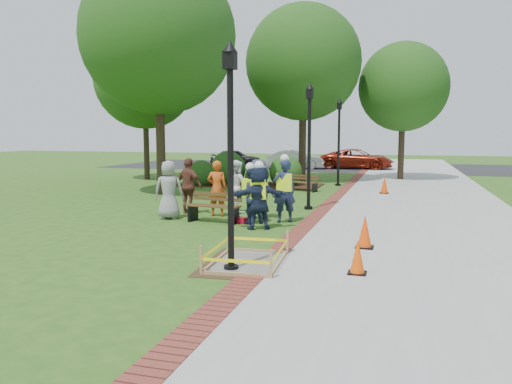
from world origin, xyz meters
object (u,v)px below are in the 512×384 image
(hivis_worker_c, at_px, (250,193))
(hivis_worker_a, at_px, (259,195))
(bench_near, at_px, (214,213))
(cone_front, at_px, (357,258))
(wet_concrete_pad, at_px, (248,252))
(lamp_near, at_px, (230,139))
(hivis_worker_b, at_px, (284,189))

(hivis_worker_c, bearing_deg, hivis_worker_a, -56.96)
(hivis_worker_a, relative_size, hivis_worker_c, 1.06)
(bench_near, xyz_separation_m, cone_front, (4.52, -4.31, 0.05))
(wet_concrete_pad, distance_m, cone_front, 2.17)
(wet_concrete_pad, bearing_deg, lamp_near, -105.51)
(hivis_worker_a, bearing_deg, hivis_worker_c, 123.04)
(lamp_near, height_order, hivis_worker_a, lamp_near)
(wet_concrete_pad, xyz_separation_m, cone_front, (2.17, -0.15, 0.09))
(wet_concrete_pad, relative_size, hivis_worker_a, 1.30)
(lamp_near, bearing_deg, bench_near, 114.97)
(wet_concrete_pad, xyz_separation_m, hivis_worker_a, (-0.78, 3.53, 0.69))
(cone_front, bearing_deg, wet_concrete_pad, 176.02)
(cone_front, xyz_separation_m, hivis_worker_c, (-3.43, 4.42, 0.56))
(wet_concrete_pad, relative_size, cone_front, 3.64)
(bench_near, distance_m, hivis_worker_a, 1.81)
(cone_front, distance_m, hivis_worker_c, 5.63)
(hivis_worker_b, bearing_deg, wet_concrete_pad, -85.54)
(cone_front, bearing_deg, bench_near, 136.30)
(hivis_worker_a, bearing_deg, bench_near, 158.06)
(bench_near, relative_size, lamp_near, 0.38)
(cone_front, xyz_separation_m, hivis_worker_b, (-2.54, 4.90, 0.66))
(cone_front, distance_m, hivis_worker_a, 4.76)
(wet_concrete_pad, bearing_deg, cone_front, -3.98)
(hivis_worker_a, height_order, hivis_worker_c, hivis_worker_a)
(bench_near, relative_size, hivis_worker_a, 0.88)
(wet_concrete_pad, height_order, hivis_worker_a, hivis_worker_a)
(bench_near, relative_size, hivis_worker_c, 0.93)
(bench_near, bearing_deg, hivis_worker_c, 5.68)
(hivis_worker_a, bearing_deg, hivis_worker_b, 71.16)
(wet_concrete_pad, height_order, hivis_worker_b, hivis_worker_b)
(wet_concrete_pad, distance_m, hivis_worker_b, 4.82)
(lamp_near, bearing_deg, cone_front, 9.84)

